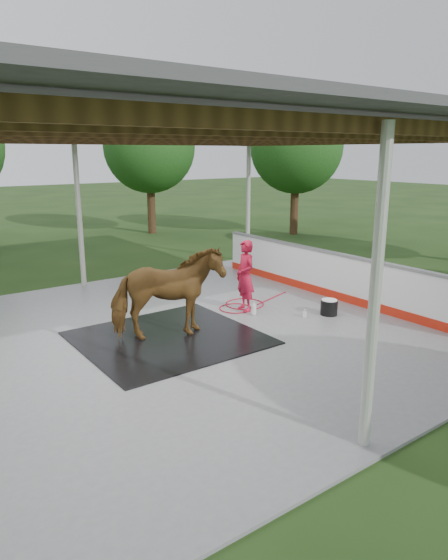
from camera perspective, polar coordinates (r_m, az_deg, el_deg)
ground at (r=10.02m, az=-5.96°, el=-6.55°), size 100.00×100.00×0.00m
concrete_slab at (r=10.01m, az=-5.97°, el=-6.42°), size 12.00×10.00×0.05m
pavilion_structure at (r=9.37m, az=-6.62°, el=16.73°), size 12.60×10.60×4.05m
dasher_board at (r=12.67m, az=12.21°, el=0.48°), size 0.16×8.00×1.15m
tree_belt at (r=10.30m, az=-7.66°, el=15.49°), size 28.00×28.00×5.80m
rubber_mat at (r=9.84m, az=-6.35°, el=-6.58°), size 3.30×3.09×0.02m
horse at (r=9.55m, az=-6.50°, el=-1.54°), size 2.29×1.54×1.77m
handler at (r=11.27m, az=2.44°, el=0.49°), size 0.49×0.65×1.62m
wash_bucket at (r=11.36m, az=11.91°, el=-3.03°), size 0.38×0.38×0.35m
soap_bottle_a at (r=11.12m, az=3.40°, el=-3.20°), size 0.13×0.13×0.33m
soap_bottle_b at (r=11.12m, az=9.21°, el=-3.75°), size 0.12×0.12×0.18m
hose_coil at (r=11.79m, az=2.04°, el=-2.92°), size 2.27×0.98×0.02m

